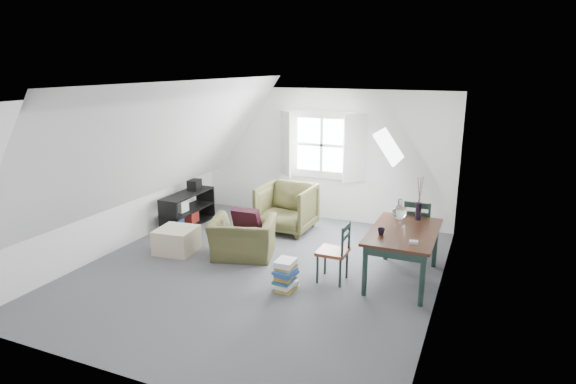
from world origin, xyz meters
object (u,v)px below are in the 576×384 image
at_px(ottoman, 177,240).
at_px(dining_table, 404,237).
at_px(dining_chair_near, 335,251).
at_px(media_shelf, 187,211).
at_px(armchair_near, 243,257).
at_px(armchair_far, 287,230).
at_px(magazine_stack, 285,275).
at_px(dining_chair_far, 417,228).

relative_size(ottoman, dining_table, 0.40).
bearing_deg(ottoman, dining_table, 5.80).
height_order(dining_chair_near, media_shelf, dining_chair_near).
distance_m(armchair_near, media_shelf, 1.93).
height_order(armchair_far, magazine_stack, armchair_far).
height_order(dining_table, dining_chair_near, dining_chair_near).
relative_size(dining_table, dining_chair_far, 1.56).
distance_m(media_shelf, magazine_stack, 3.22).
relative_size(armchair_far, magazine_stack, 2.26).
xyz_separation_m(dining_chair_near, magazine_stack, (-0.52, -0.52, -0.24)).
relative_size(armchair_far, dining_chair_near, 1.11).
bearing_deg(magazine_stack, armchair_near, 143.84).
distance_m(armchair_near, dining_chair_near, 1.67).
xyz_separation_m(dining_table, media_shelf, (-4.12, 0.78, -0.36)).
bearing_deg(dining_chair_far, armchair_far, -6.34).
bearing_deg(media_shelf, dining_chair_far, 0.22).
distance_m(armchair_far, ottoman, 2.05).
bearing_deg(magazine_stack, dining_chair_far, 51.82).
bearing_deg(armchair_near, media_shelf, -45.03).
xyz_separation_m(armchair_far, dining_table, (2.30, -1.28, 0.64)).
distance_m(dining_table, dining_chair_far, 0.92).
distance_m(armchair_near, ottoman, 1.12).
bearing_deg(ottoman, media_shelf, 117.44).
bearing_deg(armchair_near, dining_table, 166.63).
xyz_separation_m(armchair_near, ottoman, (-1.08, -0.23, 0.20)).
xyz_separation_m(dining_chair_near, media_shelf, (-3.26, 1.18, -0.16)).
distance_m(dining_table, media_shelf, 4.20).
height_order(media_shelf, magazine_stack, media_shelf).
distance_m(ottoman, magazine_stack, 2.22).
distance_m(armchair_far, dining_chair_near, 2.26).
distance_m(ottoman, dining_chair_near, 2.68).
xyz_separation_m(dining_table, dining_chair_far, (0.06, 0.91, -0.15)).
xyz_separation_m(armchair_near, dining_table, (2.44, 0.13, 0.64)).
relative_size(media_shelf, magazine_stack, 2.94).
bearing_deg(dining_chair_far, ottoman, 22.07).
bearing_deg(armchair_far, dining_chair_far, -8.31).
relative_size(dining_chair_far, dining_chair_near, 1.11).
bearing_deg(dining_table, dining_chair_far, 81.75).
bearing_deg(dining_chair_far, dining_table, 88.95).
relative_size(armchair_near, dining_chair_far, 1.01).
height_order(armchair_near, dining_table, dining_table).
bearing_deg(dining_table, armchair_far, 146.33).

